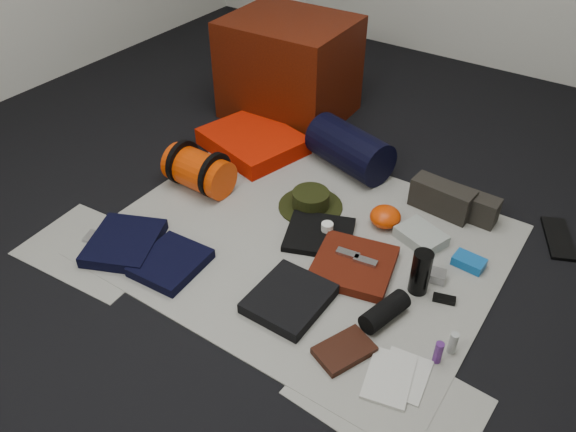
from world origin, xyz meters
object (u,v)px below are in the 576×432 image
Objects in this scene: navy_duffel at (350,149)px; paperback_book at (344,350)px; compact_camera at (432,275)px; red_cabinet at (289,68)px; stuff_sack at (199,171)px; sleeping_pad at (253,141)px; water_bottle at (421,272)px.

paperback_book is (0.56, -1.03, -0.10)m from navy_duffel.
paperback_book is (-0.11, -0.51, -0.01)m from compact_camera.
stuff_sack is at bearing -86.79° from red_cabinet.
stuff_sack reaches higher than sleeping_pad.
compact_camera is at bearing 101.05° from paperback_book.
compact_camera is (0.67, -0.52, -0.09)m from navy_duffel.
stuff_sack is 1.62× the size of paperback_book.
navy_duffel reaches higher than water_bottle.
sleeping_pad is at bearing -149.93° from navy_duffel.
sleeping_pad is 4.86× the size of compact_camera.
red_cabinet is 3.36× the size of paperback_book.
water_bottle is 0.96× the size of paperback_book.
water_bottle is (0.65, -0.61, -0.02)m from navy_duffel.
water_bottle reaches higher than paperback_book.
navy_duffel is (0.51, 0.55, 0.02)m from stuff_sack.
compact_camera is (1.18, -0.39, -0.02)m from sleeping_pad.
red_cabinet is 1.54m from compact_camera.
navy_duffel is at bearing 129.57° from compact_camera.
red_cabinet is 3.52× the size of water_bottle.
sleeping_pad reaches higher than compact_camera.
paperback_book is (1.15, -1.36, -0.26)m from red_cabinet.
sleeping_pad is 0.53m from navy_duffel.
stuff_sack is at bearing 168.96° from compact_camera.
water_bottle is 0.12m from compact_camera.
paperback_book is at bearing -114.62° from compact_camera.
water_bottle is 0.44m from paperback_book.
paperback_book is (-0.09, -0.42, -0.08)m from water_bottle.
red_cabinet is 2.08× the size of stuff_sack.
compact_camera is (1.26, -0.85, -0.25)m from red_cabinet.
stuff_sack is at bearing -89.52° from sleeping_pad.
red_cabinet reaches higher than water_bottle.
stuff_sack is 3.16× the size of compact_camera.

